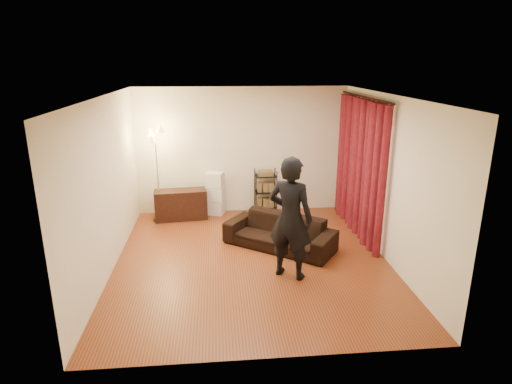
{
  "coord_description": "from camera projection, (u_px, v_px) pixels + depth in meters",
  "views": [
    {
      "loc": [
        -0.54,
        -6.51,
        3.22
      ],
      "look_at": [
        0.1,
        0.3,
        1.1
      ],
      "focal_mm": 30.0,
      "sensor_mm": 36.0,
      "label": 1
    }
  ],
  "objects": [
    {
      "name": "floor_lamp",
      "position": [
        158.0,
        176.0,
        8.66
      ],
      "size": [
        0.41,
        0.41,
        1.95
      ],
      "primitive_type": null,
      "rotation": [
        0.0,
        0.0,
        -0.2
      ],
      "color": "silver",
      "rests_on": "ground"
    },
    {
      "name": "wall_left",
      "position": [
        106.0,
        186.0,
        6.6
      ],
      "size": [
        0.0,
        5.0,
        5.0
      ],
      "primitive_type": "plane",
      "rotation": [
        1.57,
        0.0,
        1.57
      ],
      "color": "white",
      "rests_on": "ground"
    },
    {
      "name": "floor",
      "position": [
        252.0,
        260.0,
        7.2
      ],
      "size": [
        5.0,
        5.0,
        0.0
      ],
      "primitive_type": "plane",
      "color": "brown",
      "rests_on": "ground"
    },
    {
      "name": "curtain",
      "position": [
        359.0,
        167.0,
        8.08
      ],
      "size": [
        0.22,
        2.65,
        2.55
      ],
      "primitive_type": null,
      "color": "maroon",
      "rests_on": "ground"
    },
    {
      "name": "wall_right",
      "position": [
        388.0,
        179.0,
        7.0
      ],
      "size": [
        0.0,
        5.0,
        5.0
      ],
      "primitive_type": "plane",
      "rotation": [
        1.57,
        0.0,
        -1.57
      ],
      "color": "white",
      "rests_on": "ground"
    },
    {
      "name": "ceiling",
      "position": [
        251.0,
        96.0,
        6.4
      ],
      "size": [
        5.0,
        5.0,
        0.0
      ],
      "primitive_type": "plane",
      "rotation": [
        3.14,
        0.0,
        0.0
      ],
      "color": "white",
      "rests_on": "ground"
    },
    {
      "name": "curtain_rod",
      "position": [
        365.0,
        97.0,
        7.69
      ],
      "size": [
        0.04,
        2.65,
        0.04
      ],
      "primitive_type": "cylinder",
      "rotation": [
        1.57,
        0.0,
        0.0
      ],
      "color": "black",
      "rests_on": "wall_right"
    },
    {
      "name": "person",
      "position": [
        290.0,
        218.0,
        6.4
      ],
      "size": [
        0.83,
        0.75,
        1.9
      ],
      "primitive_type": "imported",
      "rotation": [
        0.0,
        0.0,
        2.59
      ],
      "color": "black",
      "rests_on": "ground"
    },
    {
      "name": "sofa",
      "position": [
        280.0,
        232.0,
        7.6
      ],
      "size": [
        2.03,
        1.76,
        0.57
      ],
      "primitive_type": "imported",
      "rotation": [
        0.0,
        0.0,
        -0.62
      ],
      "color": "black",
      "rests_on": "ground"
    },
    {
      "name": "media_cabinet",
      "position": [
        181.0,
        205.0,
        8.97
      ],
      "size": [
        1.11,
        0.52,
        0.63
      ],
      "primitive_type": "cube",
      "rotation": [
        0.0,
        0.0,
        0.11
      ],
      "color": "black",
      "rests_on": "ground"
    },
    {
      "name": "wire_shelf",
      "position": [
        266.0,
        192.0,
        9.26
      ],
      "size": [
        0.51,
        0.42,
        0.98
      ],
      "primitive_type": null,
      "rotation": [
        0.0,
        0.0,
        -0.27
      ],
      "color": "black",
      "rests_on": "ground"
    },
    {
      "name": "wall_back",
      "position": [
        242.0,
        151.0,
        9.17
      ],
      "size": [
        5.0,
        0.0,
        5.0
      ],
      "primitive_type": "plane",
      "rotation": [
        1.57,
        0.0,
        0.0
      ],
      "color": "white",
      "rests_on": "ground"
    },
    {
      "name": "storage_boxes",
      "position": [
        215.0,
        193.0,
        9.2
      ],
      "size": [
        0.45,
        0.41,
        0.94
      ],
      "primitive_type": null,
      "rotation": [
        0.0,
        0.0,
        -0.33
      ],
      "color": "silver",
      "rests_on": "ground"
    },
    {
      "name": "wall_front",
      "position": [
        272.0,
        249.0,
        4.42
      ],
      "size": [
        5.0,
        0.0,
        5.0
      ],
      "primitive_type": "plane",
      "rotation": [
        -1.57,
        0.0,
        0.0
      ],
      "color": "white",
      "rests_on": "ground"
    }
  ]
}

